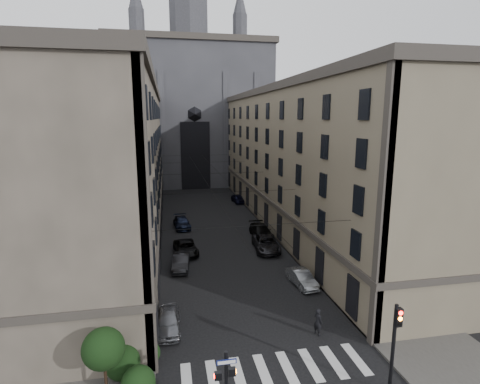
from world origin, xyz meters
TOP-DOWN VIEW (x-y plane):
  - sidewalk_left at (-10.50, 36.00)m, footprint 7.00×80.00m
  - sidewalk_right at (10.50, 36.00)m, footprint 7.00×80.00m
  - zebra_crossing at (0.00, 5.00)m, footprint 11.00×3.20m
  - building_left at (-13.44, 36.00)m, footprint 13.60×60.60m
  - building_right at (13.44, 36.00)m, footprint 13.60×60.60m
  - gothic_tower at (0.00, 74.96)m, footprint 35.00×23.00m
  - pedestrian_signal_left at (-3.51, 1.50)m, footprint 1.02×0.38m
  - traffic_light_right at (5.60, 1.92)m, footprint 0.34×0.50m
  - shrub_cluster at (-8.72, 5.01)m, footprint 3.90×4.40m
  - tram_wires at (0.00, 35.63)m, footprint 14.00×60.00m
  - car_left_near at (-6.20, 10.52)m, footprint 1.80×4.24m
  - car_left_midnear at (-4.89, 21.46)m, footprint 1.98×4.58m
  - car_left_midfar at (-4.20, 25.57)m, footprint 2.82×5.24m
  - car_left_far at (-4.20, 35.71)m, footprint 2.42×5.15m
  - car_right_near at (5.56, 15.57)m, footprint 1.89×4.29m
  - car_right_midnear at (4.79, 24.96)m, footprint 3.10×5.92m
  - car_right_midfar at (5.41, 29.73)m, footprint 2.37×5.42m
  - car_right_far at (6.20, 49.38)m, footprint 2.15×4.42m
  - pedestrian at (3.91, 8.00)m, footprint 0.71×0.83m

SIDE VIEW (x-z plane):
  - zebra_crossing at x=0.00m, z-range 0.00..0.01m
  - sidewalk_left at x=-10.50m, z-range 0.00..0.15m
  - sidewalk_right at x=10.50m, z-range 0.00..0.15m
  - car_right_near at x=5.56m, z-range 0.00..1.37m
  - car_left_midfar at x=-4.20m, z-range 0.00..1.40m
  - car_left_near at x=-6.20m, z-range 0.00..1.43m
  - car_left_far at x=-4.20m, z-range 0.00..1.45m
  - car_right_far at x=6.20m, z-range 0.00..1.45m
  - car_left_midnear at x=-4.89m, z-range 0.00..1.47m
  - car_right_midfar at x=5.41m, z-range 0.00..1.55m
  - car_right_midnear at x=4.79m, z-range 0.00..1.59m
  - pedestrian at x=3.91m, z-range 0.00..1.93m
  - shrub_cluster at x=-8.72m, z-range -0.15..3.75m
  - pedestrian_signal_left at x=-3.51m, z-range 0.32..4.32m
  - traffic_light_right at x=5.60m, z-range 0.69..5.89m
  - tram_wires at x=0.00m, z-range 7.03..7.46m
  - building_left at x=-13.44m, z-range -0.08..18.77m
  - building_right at x=13.44m, z-range -0.08..18.77m
  - gothic_tower at x=0.00m, z-range -11.20..46.80m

